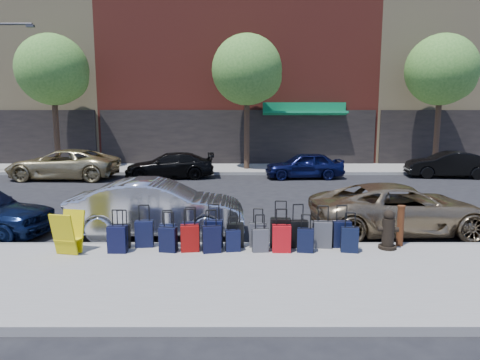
{
  "coord_description": "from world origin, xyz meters",
  "views": [
    {
      "loc": [
        0.11,
        -14.18,
        3.14
      ],
      "look_at": [
        0.12,
        -1.5,
        1.19
      ],
      "focal_mm": 32.0,
      "sensor_mm": 36.0,
      "label": 1
    }
  ],
  "objects_px": {
    "car_near_2": "(401,209)",
    "car_far_0": "(63,164)",
    "car_far_2": "(304,165)",
    "suitcase_front_5": "(235,235)",
    "display_rack": "(68,233)",
    "tree_left": "(55,72)",
    "car_near_1": "(158,208)",
    "car_far_1": "(170,165)",
    "tree_center": "(250,72)",
    "fire_hydrant": "(388,231)",
    "tree_right": "(444,72)",
    "car_far_3": "(448,165)",
    "bollard": "(400,225)"
  },
  "relations": [
    {
      "from": "tree_right",
      "to": "bollard",
      "type": "bearing_deg",
      "value": -117.39
    },
    {
      "from": "bollard",
      "to": "car_far_0",
      "type": "relative_size",
      "value": 0.18
    },
    {
      "from": "car_far_0",
      "to": "car_far_1",
      "type": "xyz_separation_m",
      "value": [
        5.15,
        0.33,
        -0.1
      ]
    },
    {
      "from": "tree_left",
      "to": "display_rack",
      "type": "relative_size",
      "value": 7.91
    },
    {
      "from": "tree_right",
      "to": "fire_hydrant",
      "type": "relative_size",
      "value": 8.12
    },
    {
      "from": "tree_left",
      "to": "bollard",
      "type": "distance_m",
      "value": 20.26
    },
    {
      "from": "fire_hydrant",
      "to": "car_far_3",
      "type": "xyz_separation_m",
      "value": [
        7.09,
        11.95,
        0.09
      ]
    },
    {
      "from": "tree_center",
      "to": "car_near_1",
      "type": "xyz_separation_m",
      "value": [
        -2.65,
        -12.84,
        -4.68
      ]
    },
    {
      "from": "tree_center",
      "to": "car_near_2",
      "type": "relative_size",
      "value": 1.54
    },
    {
      "from": "tree_right",
      "to": "car_far_1",
      "type": "distance_m",
      "value": 15.5
    },
    {
      "from": "display_rack",
      "to": "car_far_0",
      "type": "relative_size",
      "value": 0.17
    },
    {
      "from": "car_far_2",
      "to": "car_far_3",
      "type": "distance_m",
      "value": 7.24
    },
    {
      "from": "fire_hydrant",
      "to": "car_far_2",
      "type": "relative_size",
      "value": 0.23
    },
    {
      "from": "tree_right",
      "to": "car_far_0",
      "type": "bearing_deg",
      "value": -171.35
    },
    {
      "from": "fire_hydrant",
      "to": "car_near_2",
      "type": "distance_m",
      "value": 2.07
    },
    {
      "from": "bollard",
      "to": "car_far_1",
      "type": "xyz_separation_m",
      "value": [
        -7.14,
        11.53,
        -0.0
      ]
    },
    {
      "from": "car_far_3",
      "to": "tree_right",
      "type": "bearing_deg",
      "value": 173.34
    },
    {
      "from": "tree_right",
      "to": "bollard",
      "type": "relative_size",
      "value": 7.72
    },
    {
      "from": "display_rack",
      "to": "car_far_2",
      "type": "distance_m",
      "value": 13.83
    },
    {
      "from": "tree_center",
      "to": "suitcase_front_5",
      "type": "xyz_separation_m",
      "value": [
        -0.63,
        -14.28,
        -4.98
      ]
    },
    {
      "from": "tree_center",
      "to": "car_far_3",
      "type": "xyz_separation_m",
      "value": [
        9.89,
        -2.46,
        -4.76
      ]
    },
    {
      "from": "car_near_2",
      "to": "car_far_2",
      "type": "distance_m",
      "value": 9.88
    },
    {
      "from": "display_rack",
      "to": "car_near_1",
      "type": "xyz_separation_m",
      "value": [
        1.58,
        1.91,
        0.13
      ]
    },
    {
      "from": "display_rack",
      "to": "car_far_1",
      "type": "distance_m",
      "value": 12.09
    },
    {
      "from": "tree_center",
      "to": "fire_hydrant",
      "type": "height_order",
      "value": "tree_center"
    },
    {
      "from": "suitcase_front_5",
      "to": "display_rack",
      "type": "relative_size",
      "value": 0.98
    },
    {
      "from": "bollard",
      "to": "car_far_3",
      "type": "xyz_separation_m",
      "value": [
        6.74,
        11.73,
        0.02
      ]
    },
    {
      "from": "car_far_2",
      "to": "fire_hydrant",
      "type": "bearing_deg",
      "value": -2.75
    },
    {
      "from": "car_far_3",
      "to": "tree_left",
      "type": "bearing_deg",
      "value": -89.55
    },
    {
      "from": "tree_left",
      "to": "car_far_0",
      "type": "relative_size",
      "value": 1.38
    },
    {
      "from": "display_rack",
      "to": "car_far_0",
      "type": "bearing_deg",
      "value": 125.46
    },
    {
      "from": "suitcase_front_5",
      "to": "car_far_1",
      "type": "bearing_deg",
      "value": 102.01
    },
    {
      "from": "tree_center",
      "to": "car_far_1",
      "type": "xyz_separation_m",
      "value": [
        -4.0,
        -2.66,
        -4.78
      ]
    },
    {
      "from": "tree_center",
      "to": "tree_right",
      "type": "distance_m",
      "value": 10.5
    },
    {
      "from": "suitcase_front_5",
      "to": "car_near_2",
      "type": "height_order",
      "value": "car_near_2"
    },
    {
      "from": "car_far_1",
      "to": "tree_right",
      "type": "bearing_deg",
      "value": 95.39
    },
    {
      "from": "car_near_2",
      "to": "car_far_2",
      "type": "relative_size",
      "value": 1.24
    },
    {
      "from": "car_near_1",
      "to": "car_far_1",
      "type": "xyz_separation_m",
      "value": [
        -1.35,
        10.17,
        -0.1
      ]
    },
    {
      "from": "car_near_2",
      "to": "car_far_3",
      "type": "height_order",
      "value": "car_near_2"
    },
    {
      "from": "fire_hydrant",
      "to": "display_rack",
      "type": "bearing_deg",
      "value": -170.66
    },
    {
      "from": "car_near_2",
      "to": "car_far_0",
      "type": "relative_size",
      "value": 0.9
    },
    {
      "from": "fire_hydrant",
      "to": "bollard",
      "type": "bearing_deg",
      "value": 38.0
    },
    {
      "from": "tree_left",
      "to": "suitcase_front_5",
      "type": "relative_size",
      "value": 8.1
    },
    {
      "from": "tree_left",
      "to": "suitcase_front_5",
      "type": "xyz_separation_m",
      "value": [
        9.87,
        -14.28,
        -4.98
      ]
    },
    {
      "from": "car_near_1",
      "to": "display_rack",
      "type": "bearing_deg",
      "value": 139.31
    },
    {
      "from": "car_far_2",
      "to": "car_far_3",
      "type": "bearing_deg",
      "value": 88.9
    },
    {
      "from": "display_rack",
      "to": "car_far_1",
      "type": "bearing_deg",
      "value": 101.65
    },
    {
      "from": "car_near_2",
      "to": "car_far_3",
      "type": "relative_size",
      "value": 1.19
    },
    {
      "from": "car_near_2",
      "to": "car_far_2",
      "type": "height_order",
      "value": "car_near_2"
    },
    {
      "from": "car_far_0",
      "to": "car_far_2",
      "type": "xyz_separation_m",
      "value": [
        11.8,
        0.23,
        -0.08
      ]
    }
  ]
}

